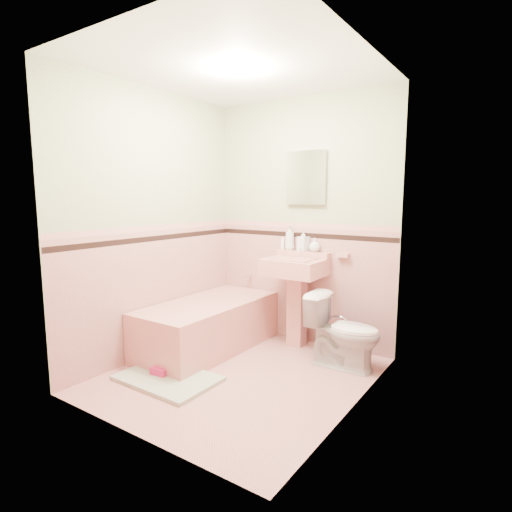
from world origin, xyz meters
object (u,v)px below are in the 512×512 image
Objects in this scene: sink at (294,303)px; bathtub at (208,327)px; soap_bottle_mid at (303,240)px; soap_bottle_right at (315,245)px; soap_bottle_left at (290,238)px; shoe at (159,371)px; bucket at (338,343)px; medicine_cabinet at (306,178)px; toilet at (343,331)px.

bathtub is at bearing -142.07° from sink.
soap_bottle_right is at bearing 0.00° from soap_bottle_mid.
soap_bottle_left is 0.16m from soap_bottle_mid.
shoe is (-0.57, -1.47, -1.01)m from soap_bottle_mid.
medicine_cabinet is at bearing 157.04° from bucket.
bucket is at bearing 44.92° from shoe.
medicine_cabinet is (0.68, 0.74, 1.47)m from bathtub.
shoe is at bearing -128.69° from bucket.
soap_bottle_left is 1.16m from bucket.
toilet is at bearing 36.53° from shoe.
toilet is at bearing -37.97° from soap_bottle_right.
bucket is at bearing 1.19° from sink.
soap_bottle_left is at bearing 131.55° from sink.
toilet is (1.29, 0.33, 0.10)m from bathtub.
medicine_cabinet is 2.30m from shoe.
shoe is at bearing -111.10° from soap_bottle_mid.
bucket is at bearing 25.10° from bathtub.
soap_bottle_left is at bearing -169.35° from medicine_cabinet.
soap_bottle_left is 0.97× the size of bucket.
soap_bottle_mid reaches higher than shoe.
toilet is at bearing -26.09° from soap_bottle_left.
medicine_cabinet reaches higher than soap_bottle_left.
sink is 0.65m from toilet.
bathtub is at bearing -132.58° from medicine_cabinet.
soap_bottle_right is at bearing 49.38° from toilet.
bucket is at bearing -19.71° from soap_bottle_mid.
soap_bottle_mid is at bearing 90.77° from sink.
soap_bottle_mid is 1.47× the size of shoe.
soap_bottle_left is (-0.16, -0.03, -0.61)m from medicine_cabinet.
soap_bottle_right is 0.98m from bucket.
bathtub is 5.87× the size of soap_bottle_left.
shoe is (-1.04, -1.30, -0.07)m from bucket.
toilet is at bearing -56.55° from bucket.
sink is at bearing -90.00° from medicine_cabinet.
sink is at bearing -178.81° from bucket.
medicine_cabinet reaches higher than bathtub.
medicine_cabinet is 0.68m from soap_bottle_right.
soap_bottle_left reaches higher than shoe.
toilet is (0.61, -0.38, -0.74)m from soap_bottle_mid.
soap_bottle_right reaches higher than bathtub.
bathtub is 1.30m from soap_bottle_mid.
bucket is at bearing 30.80° from toilet.
soap_bottle_right is at bearing -13.32° from medicine_cabinet.
soap_bottle_left is at bearing 68.01° from shoe.
toilet is (0.61, -0.41, -1.37)m from medicine_cabinet.
toilet is 4.46× the size of shoe.
sink is at bearing -89.23° from soap_bottle_mid.
shoe is (-0.70, -1.47, -0.97)m from soap_bottle_right.
sink is 1.47m from shoe.
medicine_cabinet reaches higher than soap_bottle_mid.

